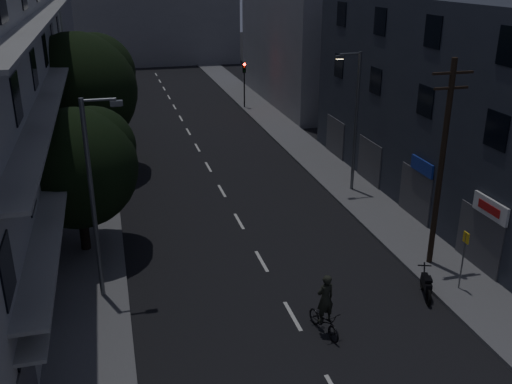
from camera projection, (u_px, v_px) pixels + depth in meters
name	position (u px, v px, depth m)	size (l,w,h in m)	color
ground	(207.00, 165.00, 38.42)	(160.00, 160.00, 0.00)	black
sidewalk_left	(92.00, 173.00, 36.62)	(3.00, 90.00, 0.15)	#565659
sidewalk_right	(312.00, 155.00, 40.17)	(3.00, 90.00, 0.15)	#565659
lane_markings	(193.00, 139.00, 44.04)	(0.15, 60.50, 0.01)	beige
building_right	(471.00, 111.00, 29.34)	(6.19, 28.00, 11.00)	#282C36
building_far_left	(34.00, 17.00, 53.30)	(6.00, 20.00, 16.00)	slate
building_far_right	(298.00, 33.00, 54.14)	(6.00, 20.00, 13.00)	slate
building_far_end	(147.00, 25.00, 77.02)	(24.00, 8.00, 10.00)	slate
tree_near	(78.00, 163.00, 25.24)	(5.41, 5.41, 6.67)	black
tree_mid	(80.00, 86.00, 34.81)	(7.11, 7.11, 8.75)	black
tree_far	(85.00, 80.00, 43.08)	(5.52, 5.52, 6.82)	black
traffic_signal_far_right	(244.00, 75.00, 52.37)	(0.28, 0.37, 4.10)	black
traffic_signal_far_left	(104.00, 83.00, 48.86)	(0.28, 0.37, 4.10)	black
street_lamp_left_near	(95.00, 192.00, 21.34)	(1.51, 0.25, 8.00)	slate
street_lamp_right	(354.00, 116.00, 32.18)	(1.51, 0.25, 8.00)	#56595D
street_lamp_left_far	(95.00, 85.00, 40.46)	(1.51, 0.25, 8.00)	#5A5D62
utility_pole	(442.00, 162.00, 23.76)	(1.80, 0.24, 9.00)	black
bus_stop_sign	(464.00, 250.00, 22.77)	(0.06, 0.35, 2.52)	#595B60
motorcycle	(426.00, 286.00, 22.95)	(0.85, 1.82, 1.22)	black
cyclist	(324.00, 314.00, 20.53)	(1.06, 1.98, 2.38)	black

